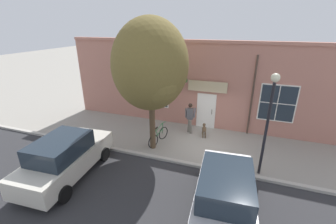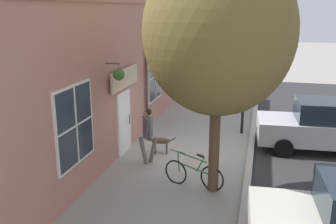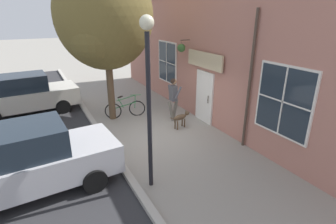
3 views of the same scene
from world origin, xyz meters
name	(u,v)px [view 3 (image 3 of 3)]	position (x,y,z in m)	size (l,w,h in m)	color
ground_plane	(159,133)	(0.00, 0.00, 0.00)	(90.00, 90.00, 0.00)	gray
storefront_facade	(213,61)	(-2.34, 0.00, 2.52)	(0.95, 18.00, 5.04)	#B27566
pedestrian_walking	(173,95)	(-1.11, -0.90, 1.09)	(0.58, 0.54, 1.79)	#6B665B
dog_on_leash	(181,117)	(-0.99, -0.04, 0.43)	(1.03, 0.37, 0.64)	brown
street_tree_by_curb	(103,18)	(1.19, -2.17, 4.06)	(3.70, 3.33, 6.19)	brown
leaning_bicycle	(125,109)	(0.57, -2.14, 0.38)	(1.70, 0.44, 1.01)	black
parked_car_nearest_curb	(24,94)	(4.35, -4.64, 0.88)	(4.41, 2.16, 1.75)	beige
parked_car_mid_block	(25,161)	(4.37, 1.60, 0.88)	(4.41, 2.16, 1.75)	#B7B7BC
street_lamp	(148,81)	(1.57, 2.77, 2.81)	(0.32, 0.32, 4.22)	black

